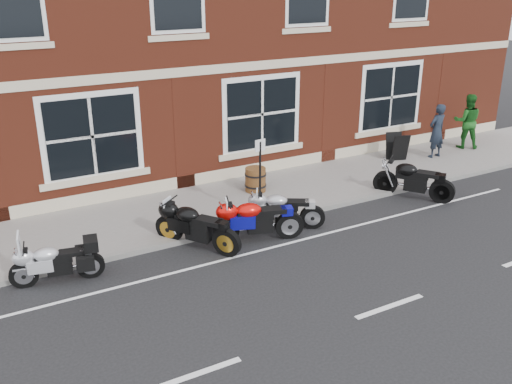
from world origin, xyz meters
TOP-DOWN VIEW (x-y plane):
  - ground at (0.00, 0.00)m, footprint 80.00×80.00m
  - sidewalk at (0.00, 3.00)m, footprint 30.00×3.00m
  - kerb at (0.00, 1.42)m, footprint 30.00×0.16m
  - moto_touring_silver at (-5.31, 1.01)m, footprint 1.84×0.54m
  - moto_sport_red at (-0.84, 0.71)m, footprint 2.14×0.83m
  - moto_sport_black at (-2.19, 1.04)m, footprint 1.33×1.94m
  - moto_sport_silver at (0.09, 1.02)m, footprint 1.78×1.14m
  - moto_naked_black at (4.27, 0.96)m, footprint 1.38×1.93m
  - pedestrian_left at (7.35, 3.13)m, footprint 0.68×0.47m
  - pedestrian_right at (9.07, 3.41)m, footprint 1.16×1.13m
  - a_board_sign at (6.02, 3.50)m, footprint 0.62×0.51m
  - barrel_planter at (0.60, 3.28)m, footprint 0.61×0.61m
  - parking_sign at (-0.24, 1.55)m, footprint 0.29×0.05m

SIDE VIEW (x-z plane):
  - ground at x=0.00m, z-range 0.00..0.00m
  - sidewalk at x=0.00m, z-range 0.00..0.12m
  - kerb at x=0.00m, z-range 0.00..0.12m
  - barrel_planter at x=0.60m, z-range 0.12..0.80m
  - moto_touring_silver at x=-5.31m, z-range -0.11..1.10m
  - moto_sport_silver at x=0.09m, z-range 0.07..0.97m
  - a_board_sign at x=6.02m, z-range 0.12..1.02m
  - moto_sport_red at x=-0.84m, z-range 0.07..1.07m
  - moto_sport_black at x=-2.19m, z-range 0.07..1.08m
  - moto_naked_black at x=4.27m, z-range 0.07..1.08m
  - pedestrian_left at x=7.35m, z-range 0.12..1.91m
  - pedestrian_right at x=9.07m, z-range 0.12..2.01m
  - parking_sign at x=-0.24m, z-range 0.28..2.33m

